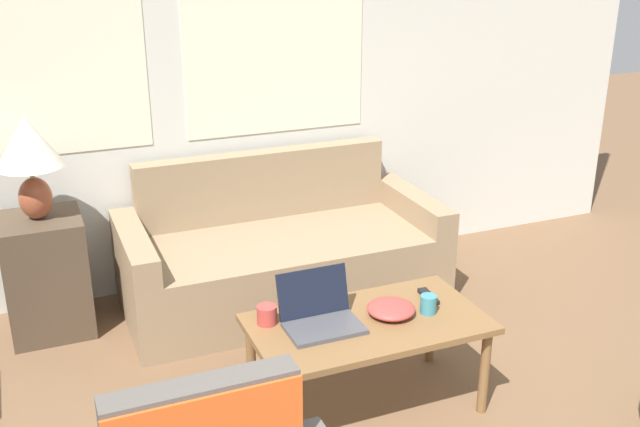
# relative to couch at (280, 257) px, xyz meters

# --- Properties ---
(wall_back) EXTENTS (6.22, 0.06, 2.60)m
(wall_back) POSITION_rel_couch_xyz_m (-0.43, 0.43, 1.05)
(wall_back) COLOR silver
(wall_back) RESTS_ON ground_plane
(couch) EXTENTS (1.81, 0.82, 0.82)m
(couch) POSITION_rel_couch_xyz_m (0.00, 0.00, 0.00)
(couch) COLOR #937A5B
(couch) RESTS_ON ground_plane
(side_table) EXTENTS (0.42, 0.42, 0.65)m
(side_table) POSITION_rel_couch_xyz_m (-1.28, 0.11, 0.07)
(side_table) COLOR #4C3D2D
(side_table) RESTS_ON ground_plane
(table_lamp) EXTENTS (0.34, 0.34, 0.54)m
(table_lamp) POSITION_rel_couch_xyz_m (-1.28, 0.11, 0.75)
(table_lamp) COLOR brown
(table_lamp) RESTS_ON side_table
(coffee_table) EXTENTS (1.04, 0.57, 0.44)m
(coffee_table) POSITION_rel_couch_xyz_m (-0.01, -1.18, 0.14)
(coffee_table) COLOR brown
(coffee_table) RESTS_ON ground_plane
(laptop) EXTENTS (0.32, 0.27, 0.22)m
(laptop) POSITION_rel_couch_xyz_m (-0.22, -1.13, 0.24)
(laptop) COLOR #47474C
(laptop) RESTS_ON coffee_table
(cup_navy) EXTENTS (0.09, 0.09, 0.08)m
(cup_navy) POSITION_rel_couch_xyz_m (-0.42, -1.03, 0.23)
(cup_navy) COLOR #B23D38
(cup_navy) RESTS_ON coffee_table
(cup_yellow) EXTENTS (0.07, 0.07, 0.08)m
(cup_yellow) POSITION_rel_couch_xyz_m (0.27, -1.22, 0.23)
(cup_yellow) COLOR teal
(cup_yellow) RESTS_ON coffee_table
(snack_bowl) EXTENTS (0.22, 0.22, 0.06)m
(snack_bowl) POSITION_rel_couch_xyz_m (0.11, -1.17, 0.22)
(snack_bowl) COLOR #B23D38
(snack_bowl) RESTS_ON coffee_table
(tv_remote) EXTENTS (0.06, 0.15, 0.02)m
(tv_remote) POSITION_rel_couch_xyz_m (0.35, -1.10, 0.20)
(tv_remote) COLOR black
(tv_remote) RESTS_ON coffee_table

